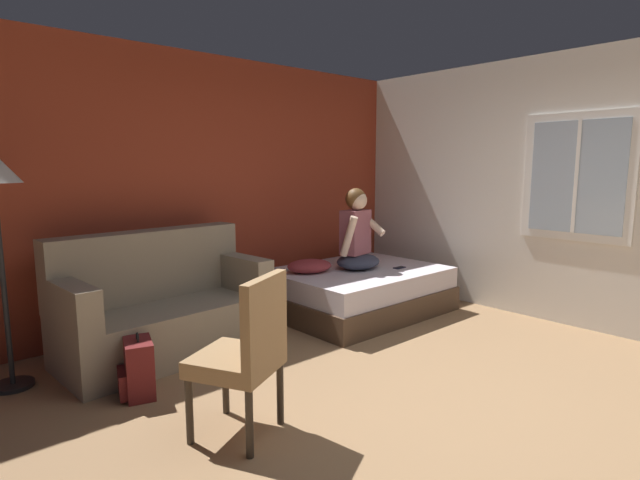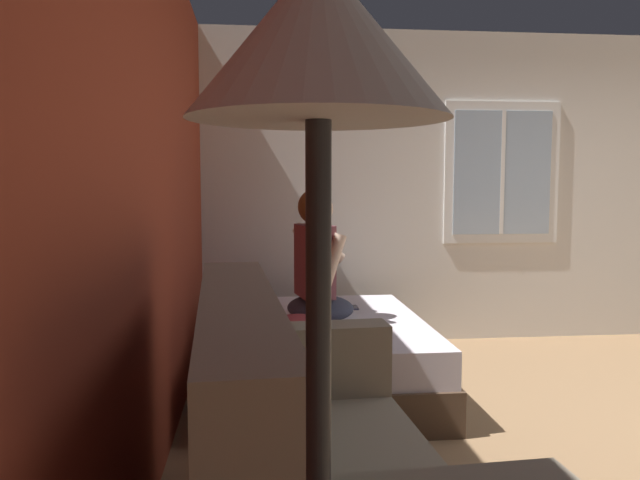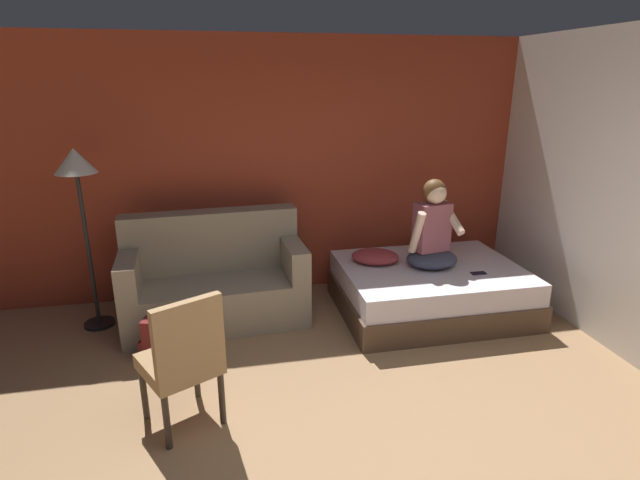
{
  "view_description": "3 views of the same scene",
  "coord_description": "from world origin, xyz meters",
  "px_view_note": "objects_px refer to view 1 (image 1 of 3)",
  "views": [
    {
      "loc": [
        -2.65,
        -1.57,
        1.6
      ],
      "look_at": [
        0.61,
        2.08,
        0.86
      ],
      "focal_mm": 28.0,
      "sensor_mm": 36.0,
      "label": 1
    },
    {
      "loc": [
        -2.88,
        2.56,
        1.39
      ],
      "look_at": [
        0.07,
        2.26,
        1.12
      ],
      "focal_mm": 35.0,
      "sensor_mm": 36.0,
      "label": 2
    },
    {
      "loc": [
        -0.83,
        -2.2,
        2.28
      ],
      "look_at": [
        0.08,
        2.16,
        0.82
      ],
      "focal_mm": 28.0,
      "sensor_mm": 36.0,
      "label": 3
    }
  ],
  "objects_px": {
    "side_chair": "(246,350)",
    "backpack": "(138,369)",
    "couch": "(162,308)",
    "bed": "(358,290)",
    "cell_phone": "(399,268)",
    "person_seated": "(357,236)",
    "throw_pillow": "(309,266)"
  },
  "relations": [
    {
      "from": "person_seated",
      "to": "backpack",
      "type": "bearing_deg",
      "value": -170.9
    },
    {
      "from": "bed",
      "to": "cell_phone",
      "type": "relative_size",
      "value": 12.59
    },
    {
      "from": "cell_phone",
      "to": "couch",
      "type": "bearing_deg",
      "value": 78.63
    },
    {
      "from": "person_seated",
      "to": "throw_pillow",
      "type": "distance_m",
      "value": 0.62
    },
    {
      "from": "throw_pillow",
      "to": "cell_phone",
      "type": "distance_m",
      "value": 1.01
    },
    {
      "from": "couch",
      "to": "side_chair",
      "type": "distance_m",
      "value": 1.63
    },
    {
      "from": "couch",
      "to": "side_chair",
      "type": "height_order",
      "value": "couch"
    },
    {
      "from": "cell_phone",
      "to": "side_chair",
      "type": "bearing_deg",
      "value": 112.45
    },
    {
      "from": "side_chair",
      "to": "cell_phone",
      "type": "relative_size",
      "value": 6.81
    },
    {
      "from": "side_chair",
      "to": "throw_pillow",
      "type": "xyz_separation_m",
      "value": [
        1.82,
        1.55,
        0.02
      ]
    },
    {
      "from": "throw_pillow",
      "to": "cell_phone",
      "type": "bearing_deg",
      "value": -28.6
    },
    {
      "from": "couch",
      "to": "throw_pillow",
      "type": "height_order",
      "value": "couch"
    },
    {
      "from": "side_chair",
      "to": "person_seated",
      "type": "bearing_deg",
      "value": 30.29
    },
    {
      "from": "bed",
      "to": "backpack",
      "type": "distance_m",
      "value": 2.64
    },
    {
      "from": "cell_phone",
      "to": "person_seated",
      "type": "bearing_deg",
      "value": 51.83
    },
    {
      "from": "bed",
      "to": "couch",
      "type": "distance_m",
      "value": 2.15
    },
    {
      "from": "bed",
      "to": "person_seated",
      "type": "bearing_deg",
      "value": 92.69
    },
    {
      "from": "bed",
      "to": "throw_pillow",
      "type": "distance_m",
      "value": 0.64
    },
    {
      "from": "bed",
      "to": "cell_phone",
      "type": "xyz_separation_m",
      "value": [
        0.37,
        -0.27,
        0.25
      ]
    },
    {
      "from": "bed",
      "to": "side_chair",
      "type": "bearing_deg",
      "value": -150.16
    },
    {
      "from": "backpack",
      "to": "cell_phone",
      "type": "bearing_deg",
      "value": 2.32
    },
    {
      "from": "couch",
      "to": "person_seated",
      "type": "relative_size",
      "value": 2.0
    },
    {
      "from": "person_seated",
      "to": "bed",
      "type": "bearing_deg",
      "value": -87.31
    },
    {
      "from": "person_seated",
      "to": "side_chair",
      "type": "bearing_deg",
      "value": -149.71
    },
    {
      "from": "side_chair",
      "to": "throw_pillow",
      "type": "relative_size",
      "value": 2.04
    },
    {
      "from": "side_chair",
      "to": "backpack",
      "type": "xyz_separation_m",
      "value": [
        -0.28,
        0.95,
        -0.34
      ]
    },
    {
      "from": "bed",
      "to": "side_chair",
      "type": "distance_m",
      "value": 2.71
    },
    {
      "from": "backpack",
      "to": "couch",
      "type": "bearing_deg",
      "value": 53.66
    },
    {
      "from": "person_seated",
      "to": "throw_pillow",
      "type": "bearing_deg",
      "value": 160.37
    },
    {
      "from": "backpack",
      "to": "throw_pillow",
      "type": "relative_size",
      "value": 0.95
    },
    {
      "from": "person_seated",
      "to": "backpack",
      "type": "relative_size",
      "value": 1.91
    },
    {
      "from": "person_seated",
      "to": "backpack",
      "type": "height_order",
      "value": "person_seated"
    }
  ]
}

